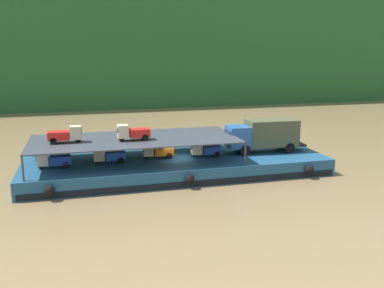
% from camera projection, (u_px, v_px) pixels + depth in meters
% --- Properties ---
extents(ground_plane, '(400.00, 400.00, 0.00)m').
position_uv_depth(ground_plane, '(177.00, 174.00, 38.73)').
color(ground_plane, olive).
extents(hillside_far_bank, '(149.96, 35.81, 28.93)m').
position_uv_depth(hillside_far_bank, '(114.00, 26.00, 92.78)').
color(hillside_far_bank, '#235628').
rests_on(hillside_far_bank, ground).
extents(cargo_barge, '(27.08, 9.35, 1.50)m').
position_uv_depth(cargo_barge, '(177.00, 166.00, 38.54)').
color(cargo_barge, navy).
rests_on(cargo_barge, ground).
extents(covered_lorry, '(7.92, 2.54, 3.10)m').
position_uv_depth(covered_lorry, '(264.00, 135.00, 40.27)').
color(covered_lorry, '#285BA3').
rests_on(covered_lorry, cargo_barge).
extents(cargo_rack, '(17.88, 7.92, 2.00)m').
position_uv_depth(cargo_rack, '(135.00, 139.00, 37.03)').
color(cargo_rack, '#383D47').
rests_on(cargo_rack, cargo_barge).
extents(mini_truck_lower_stern, '(2.79, 1.28, 1.38)m').
position_uv_depth(mini_truck_lower_stern, '(53.00, 160.00, 35.02)').
color(mini_truck_lower_stern, '#1E47B7').
rests_on(mini_truck_lower_stern, cargo_barge).
extents(mini_truck_lower_aft, '(2.75, 1.21, 1.38)m').
position_uv_depth(mini_truck_lower_aft, '(109.00, 155.00, 36.56)').
color(mini_truck_lower_aft, '#1E47B7').
rests_on(mini_truck_lower_aft, cargo_barge).
extents(mini_truck_lower_mid, '(2.78, 1.27, 1.38)m').
position_uv_depth(mini_truck_lower_mid, '(157.00, 151.00, 38.17)').
color(mini_truck_lower_mid, orange).
rests_on(mini_truck_lower_mid, cargo_barge).
extents(mini_truck_lower_fore, '(2.79, 1.28, 1.38)m').
position_uv_depth(mini_truck_lower_fore, '(205.00, 149.00, 38.78)').
color(mini_truck_lower_fore, '#1E47B7').
rests_on(mini_truck_lower_fore, cargo_barge).
extents(mini_truck_upper_stern, '(2.77, 1.26, 1.38)m').
position_uv_depth(mini_truck_upper_stern, '(66.00, 135.00, 35.18)').
color(mini_truck_upper_stern, red).
rests_on(mini_truck_upper_stern, cargo_rack).
extents(mini_truck_upper_mid, '(2.77, 1.26, 1.38)m').
position_uv_depth(mini_truck_upper_mid, '(133.00, 132.00, 36.11)').
color(mini_truck_upper_mid, red).
rests_on(mini_truck_upper_mid, cargo_rack).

